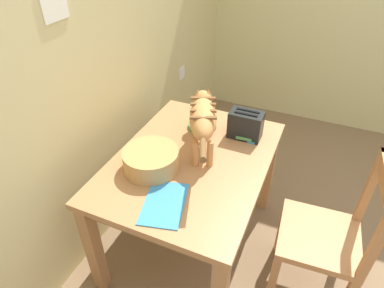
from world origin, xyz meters
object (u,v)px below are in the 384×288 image
(coffee_mug, at_px, (203,118))
(book_stack, at_px, (249,132))
(wicker_basket, at_px, (151,160))
(wooden_chair_near, at_px, (328,237))
(saucer_bowl, at_px, (202,125))
(cat, at_px, (203,117))
(toaster, at_px, (246,125))
(dining_table, at_px, (192,171))
(magazine, at_px, (164,203))

(coffee_mug, bearing_deg, book_stack, -84.89)
(coffee_mug, bearing_deg, wicker_basket, 168.59)
(coffee_mug, distance_m, wooden_chair_near, 0.99)
(saucer_bowl, xyz_separation_m, coffee_mug, (0.00, 0.00, 0.06))
(cat, height_order, toaster, cat)
(dining_table, relative_size, book_stack, 6.28)
(cat, bearing_deg, saucer_bowl, 90.00)
(wicker_basket, relative_size, toaster, 1.51)
(book_stack, bearing_deg, saucer_bowl, 95.85)
(magazine, xyz_separation_m, wooden_chair_near, (0.36, -0.78, -0.27))
(toaster, height_order, wooden_chair_near, wooden_chair_near)
(magazine, height_order, book_stack, book_stack)
(coffee_mug, xyz_separation_m, toaster, (0.00, -0.28, 0.02))
(coffee_mug, distance_m, wicker_basket, 0.50)
(wicker_basket, bearing_deg, dining_table, -44.90)
(coffee_mug, bearing_deg, cat, -158.47)
(coffee_mug, xyz_separation_m, book_stack, (0.03, -0.30, -0.04))
(wooden_chair_near, bearing_deg, toaster, 55.56)
(saucer_bowl, bearing_deg, wicker_basket, 168.50)
(book_stack, distance_m, toaster, 0.07)
(magazine, bearing_deg, wicker_basket, 27.58)
(saucer_bowl, relative_size, toaster, 0.90)
(dining_table, height_order, wooden_chair_near, wooden_chair_near)
(coffee_mug, bearing_deg, saucer_bowl, 180.00)
(cat, bearing_deg, wooden_chair_near, -32.10)
(magazine, bearing_deg, toaster, -29.17)
(magazine, distance_m, book_stack, 0.76)
(book_stack, relative_size, wicker_basket, 0.60)
(book_stack, xyz_separation_m, toaster, (-0.02, 0.02, 0.06))
(wicker_basket, xyz_separation_m, wooden_chair_near, (0.15, -0.97, -0.33))
(wooden_chair_near, bearing_deg, cat, 75.98)
(saucer_bowl, distance_m, toaster, 0.29)
(cat, relative_size, book_stack, 3.79)
(cat, height_order, saucer_bowl, cat)
(wicker_basket, relative_size, wooden_chair_near, 0.32)
(dining_table, height_order, saucer_bowl, saucer_bowl)
(cat, xyz_separation_m, book_stack, (0.23, -0.22, -0.18))
(cat, distance_m, coffee_mug, 0.26)
(cat, height_order, book_stack, cat)
(dining_table, distance_m, cat, 0.33)
(cat, xyz_separation_m, toaster, (0.21, -0.20, -0.12))
(coffee_mug, bearing_deg, toaster, -89.20)
(saucer_bowl, bearing_deg, cat, -158.09)
(cat, xyz_separation_m, wicker_basket, (-0.29, 0.18, -0.15))
(saucer_bowl, bearing_deg, coffee_mug, 0.00)
(wicker_basket, distance_m, toaster, 0.63)
(toaster, bearing_deg, cat, 136.18)
(wooden_chair_near, bearing_deg, dining_table, 84.89)
(dining_table, distance_m, toaster, 0.43)
(coffee_mug, distance_m, book_stack, 0.30)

